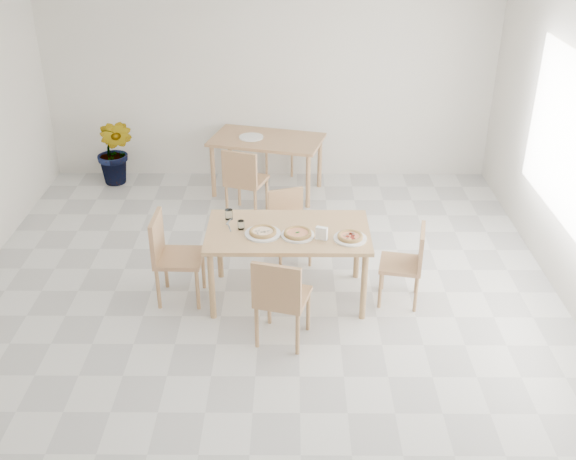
{
  "coord_description": "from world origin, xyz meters",
  "views": [
    {
      "loc": [
        0.3,
        -5.33,
        3.76
      ],
      "look_at": [
        0.27,
        0.36,
        0.75
      ],
      "focal_mm": 42.0,
      "sensor_mm": 36.0,
      "label": 1
    }
  ],
  "objects_px": {
    "tumbler_a": "(229,214)",
    "tumbler_b": "(241,225)",
    "chair_north": "(288,221)",
    "plate_mushroom": "(263,234)",
    "chair_west": "(170,252)",
    "plate_margherita": "(298,235)",
    "main_table": "(288,237)",
    "second_table": "(267,145)",
    "pizza_pepperoni": "(350,236)",
    "plate_empty": "(251,137)",
    "chair_south": "(280,296)",
    "pizza_mushroom": "(263,232)",
    "chair_back_s": "(244,178)",
    "chair_east": "(409,260)",
    "chair_back_n": "(281,137)",
    "pizza_margherita": "(298,233)",
    "plate_pepperoni": "(350,238)",
    "napkin_holder": "(322,234)",
    "potted_plant": "(115,151)"
  },
  "relations": [
    {
      "from": "pizza_mushroom",
      "to": "chair_back_s",
      "type": "bearing_deg",
      "value": 99.39
    },
    {
      "from": "chair_north",
      "to": "plate_mushroom",
      "type": "height_order",
      "value": "chair_north"
    },
    {
      "from": "chair_east",
      "to": "second_table",
      "type": "height_order",
      "value": "chair_east"
    },
    {
      "from": "tumbler_a",
      "to": "plate_pepperoni",
      "type": "bearing_deg",
      "value": -19.51
    },
    {
      "from": "chair_west",
      "to": "second_table",
      "type": "height_order",
      "value": "chair_west"
    },
    {
      "from": "chair_west",
      "to": "tumbler_a",
      "type": "bearing_deg",
      "value": -63.27
    },
    {
      "from": "chair_south",
      "to": "plate_margherita",
      "type": "bearing_deg",
      "value": -87.77
    },
    {
      "from": "main_table",
      "to": "plate_pepperoni",
      "type": "height_order",
      "value": "plate_pepperoni"
    },
    {
      "from": "tumbler_b",
      "to": "potted_plant",
      "type": "distance_m",
      "value": 3.37
    },
    {
      "from": "chair_back_n",
      "to": "plate_empty",
      "type": "height_order",
      "value": "chair_back_n"
    },
    {
      "from": "pizza_pepperoni",
      "to": "plate_empty",
      "type": "relative_size",
      "value": 0.86
    },
    {
      "from": "chair_east",
      "to": "plate_empty",
      "type": "bearing_deg",
      "value": -136.52
    },
    {
      "from": "chair_south",
      "to": "plate_pepperoni",
      "type": "bearing_deg",
      "value": -121.7
    },
    {
      "from": "pizza_pepperoni",
      "to": "plate_mushroom",
      "type": "bearing_deg",
      "value": 173.82
    },
    {
      "from": "chair_south",
      "to": "pizza_mushroom",
      "type": "height_order",
      "value": "chair_south"
    },
    {
      "from": "chair_south",
      "to": "plate_pepperoni",
      "type": "xyz_separation_m",
      "value": [
        0.64,
        0.6,
        0.25
      ]
    },
    {
      "from": "chair_north",
      "to": "chair_back_s",
      "type": "distance_m",
      "value": 1.15
    },
    {
      "from": "tumbler_b",
      "to": "plate_empty",
      "type": "distance_m",
      "value": 2.53
    },
    {
      "from": "chair_south",
      "to": "chair_back_n",
      "type": "distance_m",
      "value": 4.09
    },
    {
      "from": "chair_east",
      "to": "potted_plant",
      "type": "height_order",
      "value": "potted_plant"
    },
    {
      "from": "napkin_holder",
      "to": "chair_back_n",
      "type": "distance_m",
      "value": 3.55
    },
    {
      "from": "main_table",
      "to": "chair_north",
      "type": "xyz_separation_m",
      "value": [
        -0.0,
        0.77,
        -0.21
      ]
    },
    {
      "from": "chair_east",
      "to": "plate_pepperoni",
      "type": "xyz_separation_m",
      "value": [
        -0.59,
        -0.1,
        0.29
      ]
    },
    {
      "from": "pizza_margherita",
      "to": "plate_empty",
      "type": "distance_m",
      "value": 2.74
    },
    {
      "from": "chair_west",
      "to": "chair_back_n",
      "type": "relative_size",
      "value": 1.08
    },
    {
      "from": "plate_mushroom",
      "to": "pizza_pepperoni",
      "type": "distance_m",
      "value": 0.82
    },
    {
      "from": "chair_east",
      "to": "plate_mushroom",
      "type": "height_order",
      "value": "chair_east"
    },
    {
      "from": "chair_south",
      "to": "pizza_mushroom",
      "type": "distance_m",
      "value": 0.76
    },
    {
      "from": "tumbler_a",
      "to": "tumbler_b",
      "type": "bearing_deg",
      "value": -57.52
    },
    {
      "from": "napkin_holder",
      "to": "second_table",
      "type": "height_order",
      "value": "napkin_holder"
    },
    {
      "from": "chair_west",
      "to": "chair_east",
      "type": "xyz_separation_m",
      "value": [
        2.31,
        -0.04,
        -0.06
      ]
    },
    {
      "from": "pizza_margherita",
      "to": "tumbler_a",
      "type": "xyz_separation_m",
      "value": [
        -0.68,
        0.35,
        0.02
      ]
    },
    {
      "from": "plate_pepperoni",
      "to": "chair_east",
      "type": "bearing_deg",
      "value": 10.05
    },
    {
      "from": "chair_south",
      "to": "tumbler_b",
      "type": "relative_size",
      "value": 10.32
    },
    {
      "from": "tumbler_a",
      "to": "napkin_holder",
      "type": "relative_size",
      "value": 0.76
    },
    {
      "from": "chair_west",
      "to": "pizza_pepperoni",
      "type": "bearing_deg",
      "value": -93.47
    },
    {
      "from": "chair_back_n",
      "to": "chair_north",
      "type": "bearing_deg",
      "value": -82.17
    },
    {
      "from": "main_table",
      "to": "second_table",
      "type": "bearing_deg",
      "value": 96.63
    },
    {
      "from": "chair_west",
      "to": "plate_margherita",
      "type": "bearing_deg",
      "value": -92.58
    },
    {
      "from": "plate_empty",
      "to": "tumbler_a",
      "type": "bearing_deg",
      "value": -92.25
    },
    {
      "from": "tumbler_b",
      "to": "plate_empty",
      "type": "relative_size",
      "value": 0.27
    },
    {
      "from": "pizza_margherita",
      "to": "pizza_pepperoni",
      "type": "height_order",
      "value": "same"
    },
    {
      "from": "pizza_pepperoni",
      "to": "plate_empty",
      "type": "xyz_separation_m",
      "value": [
        -1.07,
        2.74,
        -0.02
      ]
    },
    {
      "from": "plate_margherita",
      "to": "chair_back_n",
      "type": "distance_m",
      "value": 3.45
    },
    {
      "from": "napkin_holder",
      "to": "chair_back_s",
      "type": "xyz_separation_m",
      "value": [
        -0.86,
        1.98,
        -0.3
      ]
    },
    {
      "from": "chair_west",
      "to": "pizza_mushroom",
      "type": "xyz_separation_m",
      "value": [
        0.91,
        -0.06,
        0.26
      ]
    },
    {
      "from": "potted_plant",
      "to": "main_table",
      "type": "bearing_deg",
      "value": -50.0
    },
    {
      "from": "chair_back_s",
      "to": "chair_south",
      "type": "bearing_deg",
      "value": 120.29
    },
    {
      "from": "pizza_margherita",
      "to": "napkin_holder",
      "type": "xyz_separation_m",
      "value": [
        0.22,
        -0.08,
        0.03
      ]
    },
    {
      "from": "chair_south",
      "to": "second_table",
      "type": "distance_m",
      "value": 3.33
    }
  ]
}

